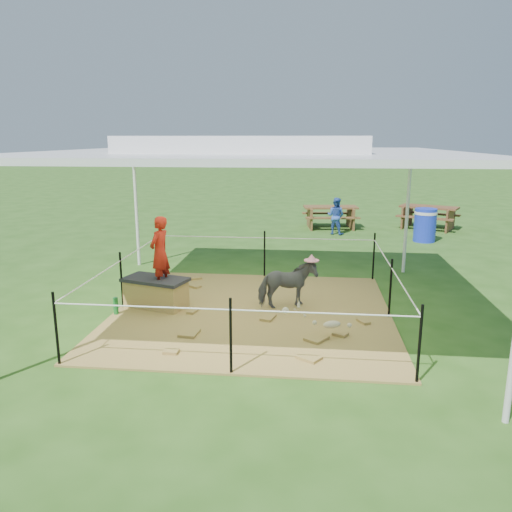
# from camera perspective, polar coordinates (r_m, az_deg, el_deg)

# --- Properties ---
(ground) EXTENTS (90.00, 90.00, 0.00)m
(ground) POSITION_cam_1_polar(r_m,az_deg,el_deg) (8.45, -0.44, -6.55)
(ground) COLOR #2D5919
(ground) RESTS_ON ground
(hay_patch) EXTENTS (4.60, 4.60, 0.03)m
(hay_patch) POSITION_cam_1_polar(r_m,az_deg,el_deg) (8.45, -0.44, -6.46)
(hay_patch) COLOR brown
(hay_patch) RESTS_ON ground
(canopy_tent) EXTENTS (6.30, 6.30, 2.90)m
(canopy_tent) POSITION_cam_1_polar(r_m,az_deg,el_deg) (7.95, -0.48, 12.01)
(canopy_tent) COLOR silver
(canopy_tent) RESTS_ON ground
(rope_fence) EXTENTS (4.54, 4.54, 1.00)m
(rope_fence) POSITION_cam_1_polar(r_m,az_deg,el_deg) (8.26, -0.45, -2.35)
(rope_fence) COLOR black
(rope_fence) RESTS_ON ground
(straw_bale) EXTENTS (1.12, 0.78, 0.45)m
(straw_bale) POSITION_cam_1_polar(r_m,az_deg,el_deg) (8.79, -11.35, -4.26)
(straw_bale) COLOR #A1743A
(straw_bale) RESTS_ON hay_patch
(dark_cloth) EXTENTS (1.21, 0.85, 0.06)m
(dark_cloth) POSITION_cam_1_polar(r_m,az_deg,el_deg) (8.72, -11.42, -2.66)
(dark_cloth) COLOR black
(dark_cloth) RESTS_ON straw_bale
(woman) EXTENTS (0.41, 0.51, 1.22)m
(woman) POSITION_cam_1_polar(r_m,az_deg,el_deg) (8.55, -10.96, 1.08)
(woman) COLOR #B51E11
(woman) RESTS_ON straw_bale
(green_bottle) EXTENTS (0.10, 0.10, 0.28)m
(green_bottle) POSITION_cam_1_polar(r_m,az_deg,el_deg) (8.60, -15.73, -5.50)
(green_bottle) COLOR #186F28
(green_bottle) RESTS_ON hay_patch
(pony) EXTENTS (1.07, 0.75, 0.82)m
(pony) POSITION_cam_1_polar(r_m,az_deg,el_deg) (8.52, 3.60, -3.29)
(pony) COLOR #454549
(pony) RESTS_ON hay_patch
(pink_hat) EXTENTS (0.26, 0.26, 0.12)m
(pink_hat) POSITION_cam_1_polar(r_m,az_deg,el_deg) (8.40, 3.65, -0.21)
(pink_hat) COLOR pink
(pink_hat) RESTS_ON pony
(foal) EXTENTS (0.92, 0.71, 0.45)m
(foal) POSITION_cam_1_polar(r_m,az_deg,el_deg) (7.40, 8.68, -7.55)
(foal) COLOR #BDAD8A
(foal) RESTS_ON hay_patch
(trash_barrel) EXTENTS (0.65, 0.65, 0.95)m
(trash_barrel) POSITION_cam_1_polar(r_m,az_deg,el_deg) (14.96, 18.75, 3.36)
(trash_barrel) COLOR #1C35D5
(trash_barrel) RESTS_ON ground
(picnic_table_near) EXTENTS (1.85, 1.43, 0.72)m
(picnic_table_near) POSITION_cam_1_polar(r_m,az_deg,el_deg) (16.55, 8.47, 4.42)
(picnic_table_near) COLOR brown
(picnic_table_near) RESTS_ON ground
(picnic_table_far) EXTENTS (2.15, 1.91, 0.74)m
(picnic_table_far) POSITION_cam_1_polar(r_m,az_deg,el_deg) (17.19, 19.09, 4.19)
(picnic_table_far) COLOR brown
(picnic_table_far) RESTS_ON ground
(distant_person) EXTENTS (0.68, 0.61, 1.13)m
(distant_person) POSITION_cam_1_polar(r_m,az_deg,el_deg) (15.44, 9.10, 4.54)
(distant_person) COLOR blue
(distant_person) RESTS_ON ground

